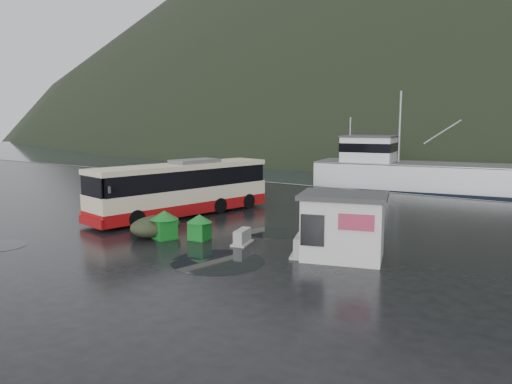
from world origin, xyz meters
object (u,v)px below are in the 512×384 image
Objects in this scene: coach_bus at (183,215)px; waste_bin_right at (200,240)px; waste_bin_left at (165,239)px; jersey_barrier_b at (337,259)px; fishing_trawler at (429,183)px; dome_tent at (156,237)px; ticket_kiosk at (342,258)px; jersey_barrier_c at (302,255)px; jersey_barrier_a at (242,244)px; white_van at (139,213)px.

coach_bus reaches higher than waste_bin_right.
waste_bin_left is 0.91× the size of jersey_barrier_b.
coach_bus is 26.55m from fishing_trawler.
waste_bin_left reaches higher than jersey_barrier_b.
waste_bin_right is (1.58, 0.86, 0.00)m from waste_bin_left.
waste_bin_left is 0.52× the size of dome_tent.
fishing_trawler reaches higher than ticket_kiosk.
jersey_barrier_c is at bearing -94.61° from fishing_trawler.
ticket_kiosk is 2.30× the size of jersey_barrier_b.
waste_bin_left is at bearing -44.59° from coach_bus.
coach_bus is 5.85m from dome_tent.
jersey_barrier_b is 29.23m from fishing_trawler.
waste_bin_right is (5.15, -4.32, 0.00)m from coach_bus.
jersey_barrier_a is 3.39m from jersey_barrier_c.
jersey_barrier_b is (-0.14, -0.27, 0.00)m from ticket_kiosk.
fishing_trawler is (4.62, 30.43, 0.00)m from waste_bin_left.
ticket_kiosk reaches higher than jersey_barrier_b.
waste_bin_right is at bearing -42.81° from white_van.
fishing_trawler reaches higher than waste_bin_right.
jersey_barrier_b is at bearing 9.69° from waste_bin_left.
coach_bus is 11.52m from jersey_barrier_c.
white_van is 3.54× the size of jersey_barrier_c.
white_van is at bearing 144.78° from dome_tent.
waste_bin_right is 2.42m from dome_tent.
waste_bin_right is 0.47× the size of dome_tent.
dome_tent is at bearing 173.95° from waste_bin_left.
fishing_trawler is (-4.32, 28.66, 0.00)m from ticket_kiosk.
white_van reaches higher than jersey_barrier_b.
jersey_barrier_b is at bearing 10.36° from jersey_barrier_c.
dome_tent is (5.59, -3.94, 0.00)m from white_van.
fishing_trawler reaches higher than jersey_barrier_c.
coach_bus is 12.90m from jersey_barrier_b.
dome_tent is 0.76× the size of ticket_kiosk.
coach_bus reaches higher than dome_tent.
white_van is (-2.72, -1.16, 0.00)m from coach_bus.
jersey_barrier_b is at bearing -5.71° from coach_bus.
white_van is 15.30m from jersey_barrier_b.
jersey_barrier_a is at bearing -35.68° from white_van.
ticket_kiosk is (7.36, 0.91, 0.00)m from waste_bin_right.
jersey_barrier_c is (7.25, 1.22, 0.00)m from waste_bin_left.
ticket_kiosk is (15.23, -2.25, 0.00)m from white_van.
jersey_barrier_a is at bearing 167.35° from ticket_kiosk.
ticket_kiosk is at bearing 7.08° from waste_bin_right.
white_van is 15.40m from ticket_kiosk.
dome_tent is 8.04m from jersey_barrier_c.
jersey_barrier_b is (4.93, 0.16, 0.00)m from jersey_barrier_a.
ticket_kiosk is at bearing 9.97° from dome_tent.
waste_bin_left is at bearing -151.57° from waste_bin_right.
fishing_trawler reaches higher than jersey_barrier_b.
jersey_barrier_b is at bearing 5.11° from waste_bin_right.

